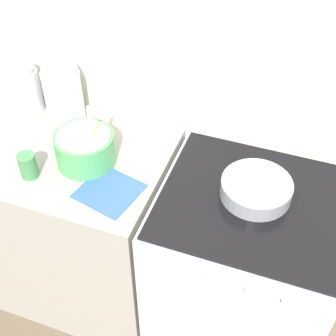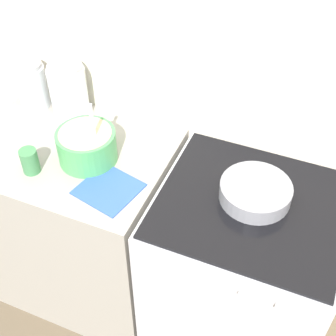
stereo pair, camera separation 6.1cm
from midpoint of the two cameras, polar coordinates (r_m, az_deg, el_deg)
wall_back at (r=1.86m, az=4.06°, el=11.57°), size 4.62×0.05×2.40m
countertop_cabinet at (r=2.27m, az=-9.57°, el=-6.66°), size 0.81×0.62×0.93m
stove at (r=2.09m, az=9.44°, el=-12.92°), size 0.69×0.64×0.93m
mixing_bowl at (r=1.83m, az=-8.94°, el=2.85°), size 0.23×0.23×0.28m
baking_pan at (r=1.72m, az=11.63°, el=-2.82°), size 0.26×0.26×0.07m
storage_jar_left at (r=2.16m, az=-15.41°, el=9.41°), size 0.13×0.13×0.21m
storage_jar_middle at (r=2.06m, az=-11.11°, el=8.78°), size 0.16×0.16×0.25m
tin_can at (r=1.84m, az=-15.59°, el=0.81°), size 0.07×0.07×0.10m
recipe_page at (r=1.74m, az=-6.25°, el=-2.56°), size 0.25×0.24×0.01m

